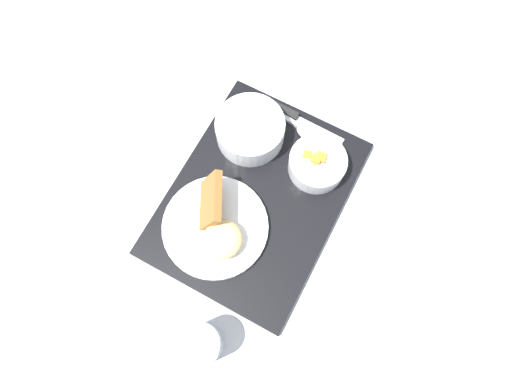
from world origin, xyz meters
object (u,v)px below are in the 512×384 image
plate_main (216,226)px  spoon (301,127)px  bowl_soup (250,129)px  knife (289,113)px  glass_water (202,344)px  bowl_salad (317,163)px

plate_main → spoon: (-0.27, 0.07, -0.01)m
bowl_soup → spoon: 0.11m
plate_main → bowl_soup: bearing=-175.0°
bowl_soup → plate_main: 0.21m
knife → glass_water: size_ratio=1.95×
bowl_soup → knife: (-0.08, 0.06, -0.03)m
knife → glass_water: glass_water is taller
bowl_salad → plate_main: 0.24m
bowl_salad → glass_water: (0.40, -0.07, -0.00)m
bowl_salad → spoon: 0.10m
plate_main → glass_water: (0.21, 0.07, 0.01)m
bowl_soup → bowl_salad: bearing=84.8°
plate_main → glass_water: bearing=18.0°
bowl_salad → spoon: bearing=-139.5°
bowl_soup → plate_main: plate_main is taller
glass_water → spoon: bearing=179.3°
bowl_soup → spoon: bowl_soup is taller
plate_main → spoon: 0.28m
bowl_salad → bowl_soup: bowl_soup is taller
knife → spoon: size_ratio=1.33×
spoon → glass_water: glass_water is taller
bowl_soup → glass_water: glass_water is taller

